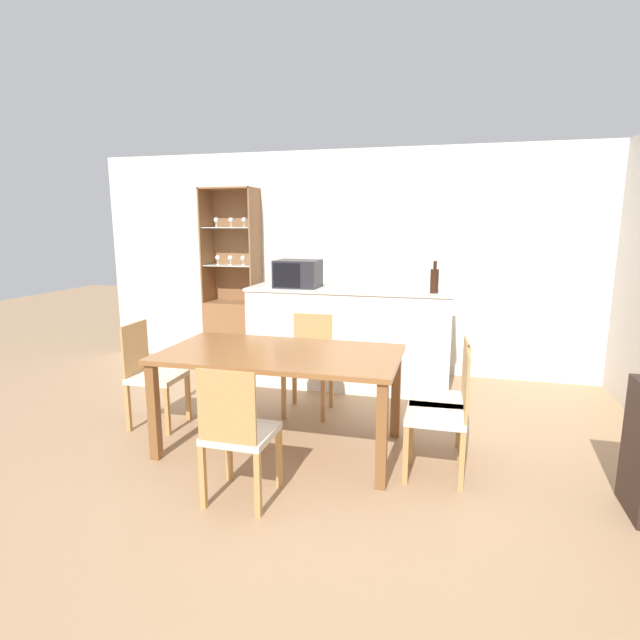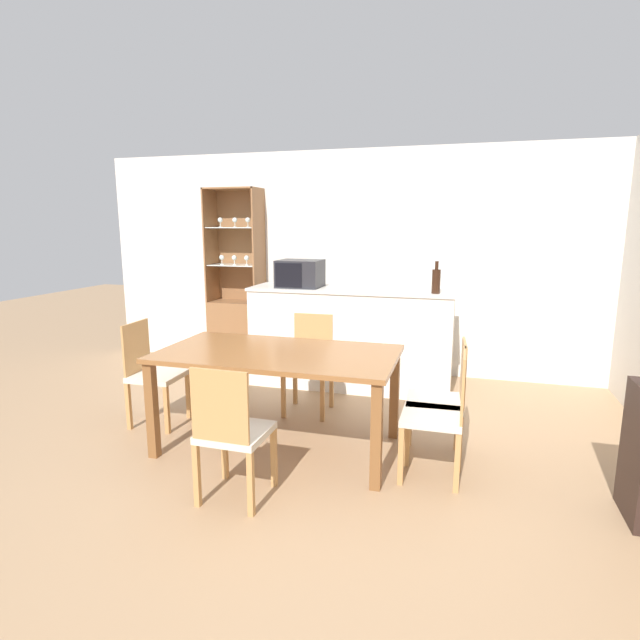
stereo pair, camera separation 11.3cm
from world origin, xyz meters
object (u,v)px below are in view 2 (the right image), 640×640
object	(u,v)px
dining_chair_head_near	(232,432)
wine_bottle	(436,281)
microwave	(300,274)
dining_chair_head_far	(309,364)
dining_chair_side_left_far	(153,373)
dining_chair_side_right_near	(439,415)
display_cabinet	(237,316)
dining_table	(278,363)
dining_chair_side_right_far	(441,400)

from	to	relation	value
dining_chair_head_near	wine_bottle	world-z (taller)	wine_bottle
microwave	dining_chair_head_near	bearing A→B (deg)	-81.76
dining_chair_head_far	dining_chair_side_left_far	bearing A→B (deg)	26.55
wine_bottle	dining_chair_head_near	bearing A→B (deg)	-115.26
microwave	wine_bottle	size ratio (longest dim) A/B	1.45
dining_chair_side_right_near	wine_bottle	xyz separation A→B (m)	(-0.14, 1.61, 0.73)
display_cabinet	dining_table	distance (m)	2.49
microwave	display_cabinet	bearing A→B (deg)	152.41
microwave	wine_bottle	distance (m)	1.42
dining_table	dining_chair_head_far	size ratio (longest dim) A/B	2.00
display_cabinet	wine_bottle	xyz separation A→B (m)	(2.41, -0.63, 0.58)
display_cabinet	dining_chair_head_far	xyz separation A→B (m)	(1.34, -1.30, -0.15)
dining_chair_side_left_far	dining_chair_head_near	world-z (taller)	same
dining_chair_side_left_far	dining_chair_side_right_far	world-z (taller)	same
dining_chair_head_far	dining_chair_side_right_near	bearing A→B (deg)	140.06
dining_chair_side_left_far	wine_bottle	distance (m)	2.74
microwave	wine_bottle	bearing A→B (deg)	-4.66
dining_chair_side_left_far	dining_chair_side_right_far	distance (m)	2.42
microwave	dining_chair_side_right_far	bearing A→B (deg)	-42.68
dining_chair_head_far	wine_bottle	distance (m)	1.46
dining_chair_head_far	dining_chair_head_near	world-z (taller)	same
dining_chair_side_right_near	dining_chair_side_right_far	xyz separation A→B (m)	(-0.00, 0.29, 0.00)
dining_chair_side_left_far	dining_chair_side_right_near	xyz separation A→B (m)	(2.42, -0.29, 0.00)
dining_chair_side_left_far	dining_chair_side_right_near	bearing A→B (deg)	81.12
dining_chair_side_right_near	dining_chair_head_near	bearing A→B (deg)	118.50
dining_table	dining_chair_head_far	bearing A→B (deg)	90.11
dining_table	display_cabinet	bearing A→B (deg)	122.47
dining_chair_side_right_far	display_cabinet	bearing A→B (deg)	49.38
dining_chair_head_far	microwave	bearing A→B (deg)	-68.21
dining_chair_side_right_far	wine_bottle	distance (m)	1.52
dining_chair_head_near	microwave	bearing A→B (deg)	99.14
dining_chair_side_right_near	dining_chair_side_right_far	bearing A→B (deg)	0.11
dining_chair_head_far	dining_chair_side_right_near	xyz separation A→B (m)	(1.21, -0.95, 0.00)
dining_chair_head_near	dining_chair_side_right_far	size ratio (longest dim) A/B	1.00
dining_chair_side_left_far	microwave	world-z (taller)	microwave
dining_table	dining_chair_head_near	distance (m)	0.83
display_cabinet	dining_chair_head_near	xyz separation A→B (m)	(1.34, -2.90, -0.15)
dining_chair_head_near	dining_chair_side_right_near	bearing A→B (deg)	29.30
dining_chair_head_far	wine_bottle	size ratio (longest dim) A/B	2.87
dining_chair_side_right_far	wine_bottle	size ratio (longest dim) A/B	2.87
dining_chair_head_far	dining_table	bearing A→B (deg)	88.15
dining_chair_head_far	dining_chair_side_right_near	world-z (taller)	same
dining_chair_side_left_far	microwave	distance (m)	1.84
dining_chair_side_right_far	microwave	distance (m)	2.25
dining_chair_side_right_near	microwave	size ratio (longest dim) A/B	1.98
display_cabinet	dining_chair_side_right_near	world-z (taller)	display_cabinet
display_cabinet	dining_chair_side_right_far	xyz separation A→B (m)	(2.55, -1.95, -0.15)
dining_chair_head_far	wine_bottle	world-z (taller)	wine_bottle
dining_chair_head_far	dining_chair_head_near	bearing A→B (deg)	88.07
dining_chair_side_right_far	dining_chair_head_near	bearing A→B (deg)	124.92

